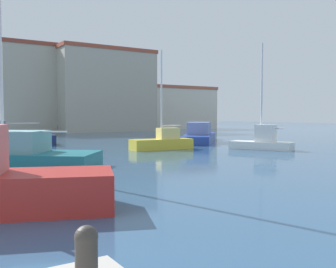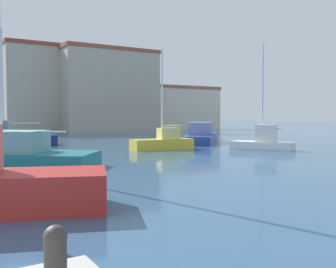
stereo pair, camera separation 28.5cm
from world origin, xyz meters
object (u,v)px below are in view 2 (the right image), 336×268
(sailboat_white_behind_lamppost, at_px, (263,141))
(sailboat_yellow_far_left, at_px, (163,141))
(sailboat_navy_near_pier, at_px, (0,137))
(sailboat_teal_far_right, at_px, (4,154))
(motorboat_blue_mid_harbor, at_px, (201,135))
(mooring_bollard, at_px, (55,259))

(sailboat_white_behind_lamppost, bearing_deg, sailboat_yellow_far_left, 146.74)
(sailboat_navy_near_pier, relative_size, sailboat_teal_far_right, 0.77)
(motorboat_blue_mid_harbor, xyz_separation_m, sailboat_yellow_far_left, (-6.43, -4.44, -0.06))
(mooring_bollard, distance_m, sailboat_teal_far_right, 15.41)
(sailboat_navy_near_pier, xyz_separation_m, sailboat_white_behind_lamppost, (14.43, -12.43, -0.07))
(mooring_bollard, bearing_deg, sailboat_white_behind_lamppost, 40.73)
(sailboat_navy_near_pier, xyz_separation_m, sailboat_yellow_far_left, (8.86, -8.77, -0.11))
(sailboat_navy_near_pier, relative_size, motorboat_blue_mid_harbor, 1.09)
(mooring_bollard, height_order, sailboat_teal_far_right, sailboat_teal_far_right)
(sailboat_navy_near_pier, height_order, motorboat_blue_mid_harbor, sailboat_navy_near_pier)
(sailboat_white_behind_lamppost, bearing_deg, sailboat_teal_far_right, -178.74)
(motorboat_blue_mid_harbor, xyz_separation_m, sailboat_white_behind_lamppost, (-0.85, -8.10, -0.02))
(sailboat_yellow_far_left, bearing_deg, mooring_bollard, -123.10)
(sailboat_white_behind_lamppost, bearing_deg, motorboat_blue_mid_harbor, 83.98)
(motorboat_blue_mid_harbor, relative_size, sailboat_yellow_far_left, 1.21)
(mooring_bollard, relative_size, sailboat_white_behind_lamppost, 0.09)
(sailboat_navy_near_pier, distance_m, sailboat_yellow_far_left, 12.47)
(sailboat_navy_near_pier, height_order, sailboat_yellow_far_left, sailboat_navy_near_pier)
(sailboat_teal_far_right, bearing_deg, mooring_bollard, -97.37)
(motorboat_blue_mid_harbor, relative_size, sailboat_teal_far_right, 0.70)
(sailboat_yellow_far_left, relative_size, sailboat_teal_far_right, 0.58)
(motorboat_blue_mid_harbor, xyz_separation_m, sailboat_teal_far_right, (-17.03, -8.45, -0.01))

